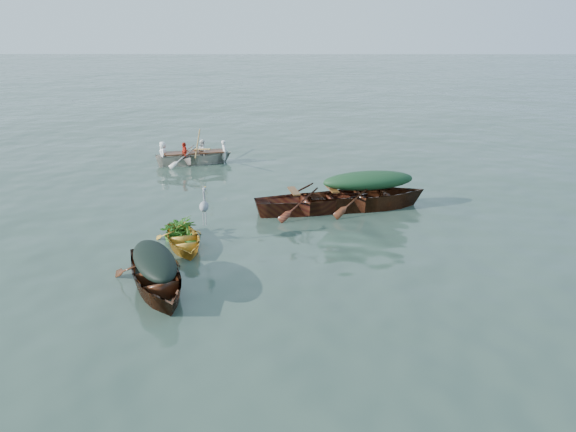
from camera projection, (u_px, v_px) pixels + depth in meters
name	position (u px, v px, depth m)	size (l,w,h in m)	color
ground	(257.00, 259.00, 12.65)	(140.00, 140.00, 0.00)	#32463A
yellow_dinghy	(183.00, 246.00, 13.34)	(1.14, 2.62, 0.67)	orange
dark_covered_boat	(157.00, 289.00, 11.25)	(1.39, 3.75, 0.94)	#4A1E11
green_tarp_boat	(367.00, 208.00, 15.96)	(1.48, 4.76, 1.14)	#552813
open_wooden_boat	(313.00, 212.00, 15.66)	(1.40, 4.48, 1.05)	#562815
rowed_boat	(195.00, 164.00, 20.70)	(1.16, 3.88, 0.90)	silver
dark_tarp_cover	(154.00, 259.00, 11.03)	(0.77, 2.06, 0.40)	black
green_tarp_cover	(368.00, 180.00, 15.68)	(0.81, 2.62, 0.52)	#183C1D
thwart_benches	(313.00, 193.00, 15.47)	(0.84, 2.24, 0.04)	#553013
heron	(204.00, 212.00, 13.28)	(0.28, 0.40, 0.92)	#919499
dinghy_weeds	(179.00, 214.00, 13.62)	(0.70, 0.90, 0.60)	#326B1C
rowers	(193.00, 142.00, 20.42)	(1.05, 2.71, 0.76)	silver
oars	(194.00, 151.00, 20.54)	(2.60, 0.60, 0.06)	olive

